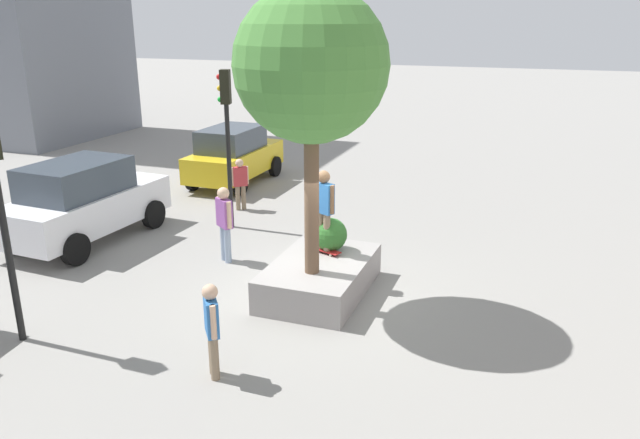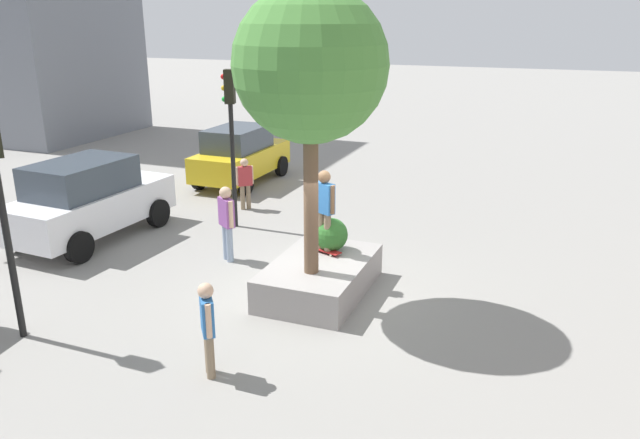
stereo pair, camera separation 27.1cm
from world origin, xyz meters
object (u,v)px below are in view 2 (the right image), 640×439
planter_ledge (320,277)px  bystander_watching (208,323)px  plaza_tree (310,66)px  pedestrian_crossing (245,180)px  taxi_cab (240,155)px  police_car (88,199)px  passerby_with_bag (227,218)px  skateboard (324,250)px  traffic_light_corner (231,121)px  skateboarder (324,205)px

planter_ledge → bystander_watching: size_ratio=1.82×
plaza_tree → pedestrian_crossing: (5.10, 4.15, -3.70)m
taxi_cab → planter_ledge: bearing=-141.7°
police_car → bystander_watching: police_car is taller
planter_ledge → passerby_with_bag: size_ratio=1.63×
skateboard → passerby_with_bag: bearing=82.0°
taxi_cab → bystander_watching: bearing=-154.1°
police_car → bystander_watching: 7.50m
passerby_with_bag → traffic_light_corner: bearing=25.0°
skateboard → taxi_cab: bearing=39.8°
pedestrian_crossing → passerby_with_bag: bearing=-158.0°
planter_ledge → police_car: bearing=82.3°
skateboarder → bystander_watching: (-4.00, 0.40, -0.82)m
traffic_light_corner → planter_ledge: bearing=-130.1°
planter_ledge → pedestrian_crossing: bearing=42.1°
skateboard → traffic_light_corner: size_ratio=0.20×
skateboard → skateboarder: bearing=172.9°
skateboarder → passerby_with_bag: skateboarder is taller
planter_ledge → skateboard: (0.51, 0.10, 0.40)m
skateboarder → traffic_light_corner: 4.52m
planter_ledge → skateboarder: (0.51, 0.10, 1.39)m
traffic_light_corner → skateboarder: bearing=-125.9°
pedestrian_crossing → bystander_watching: 8.83m
planter_ledge → taxi_cab: (7.19, 5.68, 0.63)m
planter_ledge → taxi_cab: taxi_cab is taller
skateboard → traffic_light_corner: (2.57, 3.55, 2.11)m
passerby_with_bag → pedestrian_crossing: bearing=22.0°
skateboarder → pedestrian_crossing: (4.05, 4.01, -0.86)m
passerby_with_bag → pedestrian_crossing: (3.70, 1.49, -0.15)m
skateboard → bystander_watching: 4.02m
police_car → skateboard: bearing=-93.4°
skateboard → skateboarder: skateboarder is taller
planter_ledge → police_car: size_ratio=0.64×
skateboarder → passerby_with_bag: (0.35, 2.52, -0.71)m
skateboard → pedestrian_crossing: 5.70m
pedestrian_crossing → taxi_cab: bearing=30.7°
skateboard → pedestrian_crossing: (4.05, 4.01, 0.14)m
skateboard → traffic_light_corner: 4.86m
police_car → passerby_with_bag: size_ratio=2.55×
taxi_cab → bystander_watching: (-10.68, -5.17, -0.06)m
taxi_cab → pedestrian_crossing: taxi_cab is taller
passerby_with_bag → bystander_watching: (-4.35, -2.12, -0.11)m
police_car → taxi_cab: (6.29, -0.90, -0.07)m
pedestrian_crossing → bystander_watching: bystander_watching is taller
planter_ledge → police_car: police_car is taller
planter_ledge → police_car: (0.89, 6.58, 0.70)m
police_car → bystander_watching: bearing=-125.8°
plaza_tree → pedestrian_crossing: bearing=39.1°
skateboard → skateboarder: (-0.00, 0.00, 1.00)m
traffic_light_corner → passerby_with_bag: traffic_light_corner is taller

